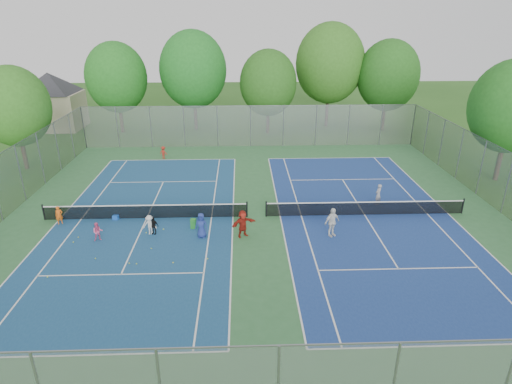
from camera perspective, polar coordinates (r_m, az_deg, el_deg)
ground at (r=27.48m, az=0.07°, el=-3.30°), size 120.00×120.00×0.00m
court_pad at (r=27.48m, az=0.07°, el=-3.29°), size 32.00×32.00×0.01m
court_left at (r=28.12m, az=-14.35°, el=-3.39°), size 10.97×23.77×0.01m
court_right at (r=28.58m, az=14.26°, el=-2.95°), size 10.97×23.77×0.01m
net_left at (r=27.94m, az=-14.44°, el=-2.58°), size 12.87×0.10×0.91m
net_right at (r=28.40m, az=14.35°, el=-2.15°), size 12.87×0.10×0.91m
fence_north at (r=41.93m, az=-0.74°, el=8.76°), size 32.00×0.10×4.00m
fence_east at (r=31.57m, az=30.51°, el=0.88°), size 0.10×32.00×4.00m
house at (r=53.65m, az=-25.76°, el=12.04°), size 11.03×11.03×7.30m
tree_nw at (r=48.90m, az=-18.13°, el=14.31°), size 6.40×6.40×9.58m
tree_nl at (r=48.30m, az=-8.39°, el=15.83°), size 7.20×7.20×10.69m
tree_nc at (r=46.28m, az=1.64°, el=14.33°), size 6.00×6.00×8.85m
tree_nr at (r=49.96m, az=9.82°, el=16.54°), size 7.60×7.60×11.42m
tree_ne at (r=49.72m, az=17.22°, el=14.62°), size 6.60×6.60×9.77m
tree_side_w at (r=39.72m, az=-29.57°, el=9.89°), size 5.60×5.60×8.47m
tree_side_e at (r=37.14m, az=30.92°, el=9.73°), size 6.00×6.00×9.20m
ball_crate at (r=28.49m, az=-18.17°, el=-3.21°), size 0.39×0.39×0.29m
ball_hopper at (r=26.18m, az=-8.36°, el=-4.20°), size 0.34×0.34×0.61m
student_a at (r=28.95m, az=-24.77°, el=-2.84°), size 0.51×0.46×1.18m
student_b at (r=26.04m, az=-20.35°, el=-4.99°), size 0.64×0.56×1.12m
student_c at (r=25.84m, az=-13.98°, el=-4.28°), size 0.81×0.49×1.22m
student_d at (r=25.85m, az=-13.52°, el=-4.37°), size 0.69×0.44×1.10m
student_e at (r=24.89m, az=-7.30°, el=-4.44°), size 0.81×0.60×1.52m
student_f at (r=24.76m, az=-1.78°, el=-4.24°), size 1.58×1.18×1.65m
child_far_baseline at (r=39.37m, az=-12.23°, el=5.16°), size 0.84×0.69×1.14m
instructor at (r=30.01m, az=15.98°, el=-0.35°), size 0.65×0.64×1.51m
teen_court_b at (r=25.16m, az=10.10°, el=-3.99°), size 1.12×0.89×1.77m
tennis_ball_0 at (r=22.96m, az=-11.00°, el=-9.26°), size 0.07×0.07×0.07m
tennis_ball_1 at (r=23.78m, az=-26.04°, el=-10.17°), size 0.07×0.07×0.07m
tennis_ball_2 at (r=26.41m, az=-12.23°, el=-4.90°), size 0.07×0.07×0.07m
tennis_ball_3 at (r=23.30m, az=-15.65°, el=-9.23°), size 0.07×0.07×0.07m
tennis_ball_4 at (r=26.24m, az=-14.43°, el=-5.31°), size 0.07×0.07×0.07m
tennis_ball_5 at (r=26.53m, az=-23.16°, el=-6.20°), size 0.07×0.07×0.07m
tennis_ball_6 at (r=25.51m, az=-7.62°, el=-5.60°), size 0.07×0.07×0.07m
tennis_ball_7 at (r=24.49m, az=-13.78°, el=-7.36°), size 0.07×0.07×0.07m
tennis_ball_8 at (r=23.45m, az=-16.54°, el=-9.13°), size 0.07×0.07×0.07m
tennis_ball_9 at (r=24.42m, az=-20.62°, el=-8.35°), size 0.07×0.07×0.07m
tennis_ball_10 at (r=23.02m, az=-6.48°, el=-8.87°), size 0.07×0.07×0.07m
tennis_ball_11 at (r=26.98m, az=-22.60°, el=-5.62°), size 0.07×0.07×0.07m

